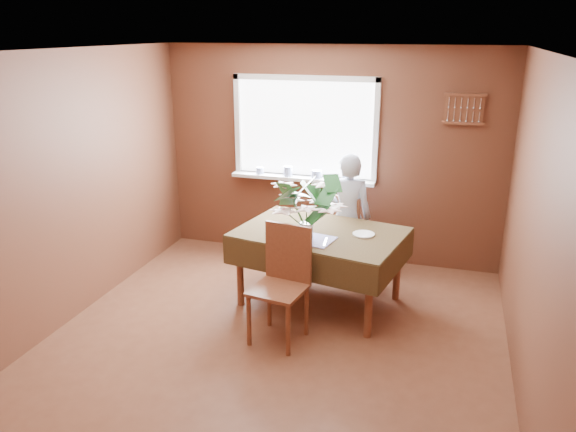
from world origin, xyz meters
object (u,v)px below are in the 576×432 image
(chair_far, at_px, (348,230))
(flower_bouquet, at_px, (307,203))
(dining_table, at_px, (320,240))
(chair_near, at_px, (283,279))
(seated_woman, at_px, (348,216))

(chair_far, height_order, flower_bouquet, flower_bouquet)
(dining_table, xyz_separation_m, chair_far, (0.12, 0.85, -0.17))
(chair_near, bearing_deg, dining_table, 86.99)
(chair_far, distance_m, flower_bouquet, 1.27)
(chair_near, relative_size, flower_bouquet, 1.63)
(dining_table, relative_size, chair_far, 1.92)
(chair_near, bearing_deg, flower_bouquet, 89.80)
(dining_table, bearing_deg, chair_far, 93.05)
(chair_far, bearing_deg, flower_bouquet, 98.67)
(chair_near, xyz_separation_m, seated_woman, (0.30, 1.45, 0.15))
(chair_far, bearing_deg, seated_woman, 117.79)
(chair_far, xyz_separation_m, chair_near, (-0.28, -1.58, 0.06))
(dining_table, xyz_separation_m, seated_woman, (0.14, 0.72, 0.03))
(dining_table, distance_m, flower_bouquet, 0.51)
(seated_woman, bearing_deg, chair_far, -84.99)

